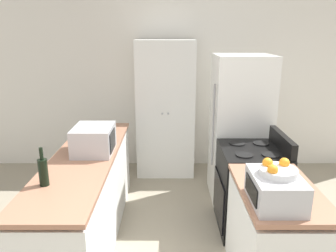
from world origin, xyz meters
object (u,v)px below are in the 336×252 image
refrigerator (238,128)px  fruit_bowl (276,170)px  microwave (92,140)px  stove (249,188)px  wine_bottle (42,172)px  pantry_cabinet (164,109)px  toaster_oven (274,189)px

refrigerator → fruit_bowl: bearing=-94.4°
microwave → stove: bearing=2.8°
microwave → fruit_bowl: (1.48, -1.00, 0.12)m
microwave → wine_bottle: wine_bottle is taller
pantry_cabinet → refrigerator: 1.19m
wine_bottle → fruit_bowl: size_ratio=1.21×
pantry_cabinet → refrigerator: pantry_cabinet is taller
pantry_cabinet → fruit_bowl: size_ratio=7.55×
refrigerator → pantry_cabinet: bearing=141.1°
refrigerator → fruit_bowl: size_ratio=6.95×
stove → refrigerator: 0.86m
refrigerator → wine_bottle: refrigerator is taller
pantry_cabinet → toaster_oven: pantry_cabinet is taller
refrigerator → wine_bottle: bearing=-140.1°
wine_bottle → toaster_oven: 1.73m
stove → toaster_oven: 1.23m
microwave → pantry_cabinet: bearing=66.0°
pantry_cabinet → stove: bearing=-58.5°
pantry_cabinet → wine_bottle: 2.48m
stove → wine_bottle: wine_bottle is taller
microwave → wine_bottle: size_ratio=1.44×
microwave → toaster_oven: bearing=-34.6°
microwave → toaster_oven: microwave is taller
stove → fruit_bowl: bearing=-96.5°
microwave → wine_bottle: 0.77m
pantry_cabinet → microwave: (-0.70, -1.56, 0.05)m
wine_bottle → fruit_bowl: fruit_bowl is taller
refrigerator → wine_bottle: 2.42m
refrigerator → toaster_oven: 1.84m
microwave → refrigerator: bearing=26.7°
stove → refrigerator: (0.02, 0.74, 0.44)m
pantry_cabinet → wine_bottle: (-0.93, -2.29, 0.04)m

